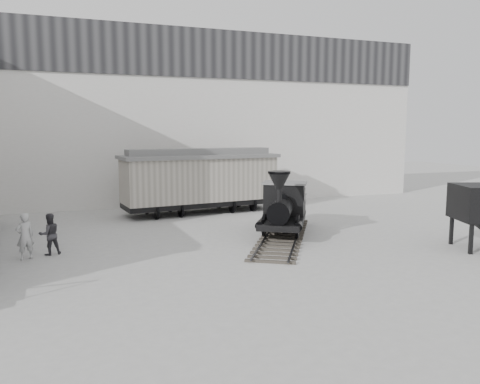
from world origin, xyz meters
name	(u,v)px	position (x,y,z in m)	size (l,w,h in m)	color
ground	(270,260)	(0.00, 0.00, 0.00)	(90.00, 90.00, 0.00)	#9E9E9B
north_wall	(179,117)	(0.00, 14.98, 5.55)	(34.00, 2.51, 11.00)	silver
locomotive	(284,211)	(2.24, 3.67, 1.10)	(5.89, 8.16, 2.97)	#322E29
boxcar	(200,179)	(0.26, 10.66, 1.94)	(9.28, 3.85, 3.69)	black
visitor_a	(25,236)	(-8.35, 3.13, 0.86)	(0.63, 0.41, 1.72)	#B1B1B1
visitor_b	(50,234)	(-7.54, 3.55, 0.79)	(0.77, 0.60, 1.59)	#343337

